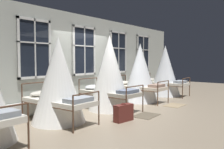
{
  "coord_description": "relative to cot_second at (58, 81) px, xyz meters",
  "views": [
    {
      "loc": [
        -5.76,
        -4.72,
        1.58
      ],
      "look_at": [
        0.15,
        0.03,
        1.12
      ],
      "focal_mm": 37.72,
      "sensor_mm": 36.0,
      "label": 1
    }
  ],
  "objects": [
    {
      "name": "cot_fifth",
      "position": [
        5.92,
        -0.04,
        0.02
      ],
      "size": [
        1.37,
        2.01,
        2.24
      ],
      "rotation": [
        0.0,
        0.0,
        1.6
      ],
      "color": "#4C3323",
      "rests_on": "ground"
    },
    {
      "name": "cot_fourth",
      "position": [
        3.9,
        0.02,
        0.01
      ],
      "size": [
        1.37,
        2.0,
        2.22
      ],
      "rotation": [
        0.0,
        0.0,
        1.58
      ],
      "color": "#4C3323",
      "rests_on": "ground"
    },
    {
      "name": "rug_third",
      "position": [
        1.99,
        -1.39,
        -1.06
      ],
      "size": [
        0.83,
        0.6,
        0.01
      ],
      "primitive_type": "cube",
      "rotation": [
        0.0,
        0.0,
        0.05
      ],
      "color": "brown",
      "rests_on": "ground"
    },
    {
      "name": "ground",
      "position": [
        1.99,
        -0.05,
        -1.06
      ],
      "size": [
        22.63,
        22.63,
        0.0
      ],
      "primitive_type": "plane",
      "color": "gray"
    },
    {
      "name": "suitcase_dark",
      "position": [
        1.1,
        -1.24,
        -0.84
      ],
      "size": [
        0.58,
        0.28,
        0.47
      ],
      "rotation": [
        0.0,
        0.0,
        -0.13
      ],
      "color": "#5B231E",
      "rests_on": "ground"
    },
    {
      "name": "rug_fourth",
      "position": [
        3.94,
        -1.39,
        -1.06
      ],
      "size": [
        0.81,
        0.58,
        0.01
      ],
      "primitive_type": "cube",
      "rotation": [
        0.0,
        0.0,
        -0.02
      ],
      "color": "#8E7A5B",
      "rests_on": "ground"
    },
    {
      "name": "back_wall_with_windows",
      "position": [
        1.99,
        1.2,
        0.51
      ],
      "size": [
        12.31,
        0.1,
        3.14
      ],
      "primitive_type": "cube",
      "color": "#B2B7AD",
      "rests_on": "ground"
    },
    {
      "name": "window_bank",
      "position": [
        1.99,
        1.08,
        0.0
      ],
      "size": [
        8.84,
        0.1,
        2.68
      ],
      "color": "black",
      "rests_on": "ground"
    },
    {
      "name": "cot_second",
      "position": [
        0.0,
        0.0,
        0.0
      ],
      "size": [
        1.37,
        2.01,
        2.19
      ],
      "rotation": [
        0.0,
        0.0,
        1.59
      ],
      "color": "#4C3323",
      "rests_on": "ground"
    },
    {
      "name": "cot_third",
      "position": [
        1.98,
        -0.05,
        0.09
      ],
      "size": [
        1.37,
        2.01,
        2.37
      ],
      "rotation": [
        0.0,
        0.0,
        1.54
      ],
      "color": "#4C3323",
      "rests_on": "ground"
    }
  ]
}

